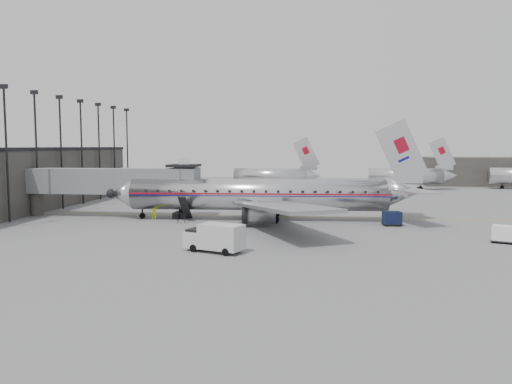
# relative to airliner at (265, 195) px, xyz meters

# --- Properties ---
(ground) EXTENTS (160.00, 160.00, 0.00)m
(ground) POSITION_rel_airliner_xyz_m (-0.73, -3.03, -2.92)
(ground) COLOR slate
(ground) RESTS_ON ground
(terminal) EXTENTS (12.00, 46.00, 8.00)m
(terminal) POSITION_rel_airliner_xyz_m (-34.73, 6.97, 1.08)
(terminal) COLOR #383533
(terminal) RESTS_ON ground
(hangar) EXTENTS (30.00, 12.00, 6.00)m
(hangar) POSITION_rel_airliner_xyz_m (44.27, 56.97, 0.08)
(hangar) COLOR #383533
(hangar) RESTS_ON ground
(apron_line) EXTENTS (60.00, 0.15, 0.01)m
(apron_line) POSITION_rel_airliner_xyz_m (2.27, 2.97, -2.91)
(apron_line) COLOR gold
(apron_line) RESTS_ON ground
(jet_bridge) EXTENTS (21.00, 6.20, 7.10)m
(jet_bridge) POSITION_rel_airliner_xyz_m (-17.39, 0.63, 1.26)
(jet_bridge) COLOR #5D6062
(jet_bridge) RESTS_ON ground
(floodlight_masts) EXTENTS (0.90, 42.25, 15.25)m
(floodlight_masts) POSITION_rel_airliner_xyz_m (-28.23, 9.97, 5.45)
(floodlight_masts) COLOR black
(floodlight_masts) RESTS_ON ground
(distant_aircraft_near) EXTENTS (16.39, 3.20, 10.26)m
(distant_aircraft_near) POSITION_rel_airliner_xyz_m (-2.53, 38.97, -0.19)
(distant_aircraft_near) COLOR silver
(distant_aircraft_near) RESTS_ON ground
(distant_aircraft_mid) EXTENTS (16.39, 3.20, 10.26)m
(distant_aircraft_mid) POSITION_rel_airliner_xyz_m (23.47, 42.97, -0.19)
(distant_aircraft_mid) COLOR silver
(distant_aircraft_mid) RESTS_ON ground
(airliner) EXTENTS (36.71, 33.97, 11.60)m
(airliner) POSITION_rel_airliner_xyz_m (0.00, 0.00, 0.00)
(airliner) COLOR silver
(airliner) RESTS_ON ground
(service_van) EXTENTS (5.22, 3.52, 2.29)m
(service_van) POSITION_rel_airliner_xyz_m (-2.29, -17.77, -1.71)
(service_van) COLOR silver
(service_van) RESTS_ON ground
(baggage_cart_navy) EXTENTS (2.12, 1.72, 1.53)m
(baggage_cart_navy) POSITION_rel_airliner_xyz_m (13.96, -2.55, -2.11)
(baggage_cart_navy) COLOR #0D1434
(baggage_cart_navy) RESTS_ON ground
(baggage_cart_white) EXTENTS (2.37, 2.12, 1.52)m
(baggage_cart_white) POSITION_rel_airliner_xyz_m (22.27, -11.14, -2.11)
(baggage_cart_white) COLOR white
(baggage_cart_white) RESTS_ON ground
(ramp_worker) EXTENTS (0.69, 0.50, 1.76)m
(ramp_worker) POSITION_rel_airliner_xyz_m (-12.73, -1.33, -2.04)
(ramp_worker) COLOR #C9E61B
(ramp_worker) RESTS_ON ground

